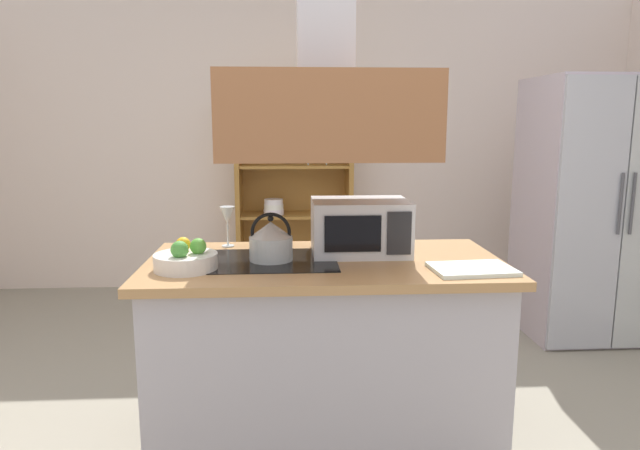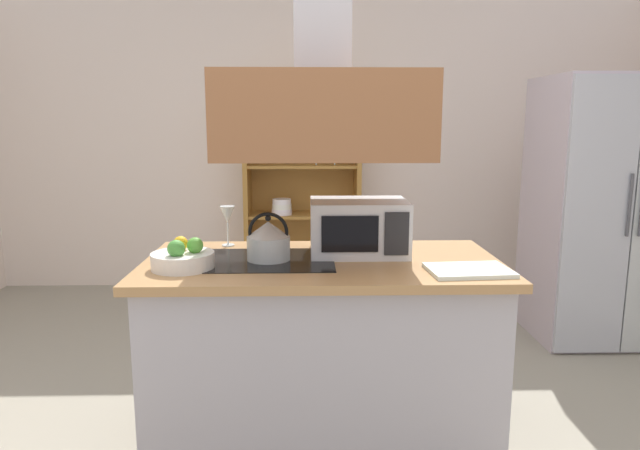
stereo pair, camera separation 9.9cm
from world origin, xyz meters
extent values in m
cube|color=silver|center=(0.00, 3.00, 1.35)|extent=(6.00, 0.12, 2.70)
cube|color=#B2ABB0|center=(-0.03, 0.25, 0.43)|extent=(1.56, 0.77, 0.86)
cube|color=#B2814D|center=(-0.03, 0.25, 0.88)|extent=(1.64, 0.85, 0.04)
cube|color=black|center=(-0.28, 0.25, 0.90)|extent=(0.60, 0.47, 0.00)
cube|color=#965C37|center=(-0.03, 0.25, 1.55)|extent=(0.90, 0.70, 0.36)
cube|color=#BEB0BC|center=(1.98, 1.59, 0.92)|extent=(0.90, 0.72, 1.84)
cube|color=#B2B5BE|center=(1.75, 1.22, 0.92)|extent=(0.44, 0.03, 1.80)
cylinder|color=#4C4C51|center=(1.94, 1.19, 1.01)|extent=(0.02, 0.02, 0.40)
cube|color=#A2702F|center=(-0.63, 2.74, 0.88)|extent=(0.04, 0.40, 1.76)
cube|color=#A2702F|center=(0.35, 2.74, 0.88)|extent=(0.04, 0.40, 1.76)
cube|color=#A2702F|center=(-0.14, 2.74, 1.74)|extent=(1.02, 0.40, 0.03)
cube|color=#A2702F|center=(-0.14, 2.74, 0.04)|extent=(1.02, 0.40, 0.08)
cube|color=#A2702F|center=(-0.14, 2.93, 0.88)|extent=(1.02, 0.02, 1.76)
cube|color=#A2702F|center=(-0.14, 2.74, 0.70)|extent=(0.94, 0.36, 0.02)
cube|color=#A2702F|center=(-0.14, 2.74, 1.14)|extent=(0.94, 0.36, 0.02)
cylinder|color=white|center=(-0.32, 2.69, 0.74)|extent=(0.18, 0.18, 0.05)
cylinder|color=white|center=(-0.32, 2.69, 0.78)|extent=(0.17, 0.17, 0.05)
cylinder|color=white|center=(-0.32, 2.69, 0.83)|extent=(0.16, 0.16, 0.05)
cylinder|color=silver|center=(-0.01, 2.70, 1.21)|extent=(0.01, 0.01, 0.12)
cone|color=silver|center=(-0.01, 2.70, 1.31)|extent=(0.07, 0.07, 0.08)
cylinder|color=silver|center=(0.15, 2.70, 1.21)|extent=(0.01, 0.01, 0.12)
cone|color=silver|center=(0.15, 2.70, 1.31)|extent=(0.07, 0.07, 0.08)
cylinder|color=silver|center=(-0.28, 0.25, 0.96)|extent=(0.20, 0.20, 0.11)
cone|color=beige|center=(-0.28, 0.25, 1.05)|extent=(0.19, 0.19, 0.07)
sphere|color=black|center=(-0.28, 0.25, 1.10)|extent=(0.03, 0.03, 0.03)
torus|color=black|center=(-0.28, 0.25, 1.03)|extent=(0.18, 0.02, 0.18)
cube|color=white|center=(0.58, 0.01, 0.91)|extent=(0.36, 0.27, 0.02)
cube|color=silver|center=(0.15, 0.38, 1.03)|extent=(0.46, 0.34, 0.26)
cube|color=black|center=(0.09, 0.20, 1.03)|extent=(0.26, 0.01, 0.17)
cube|color=#262628|center=(0.30, 0.20, 1.03)|extent=(0.11, 0.01, 0.20)
cylinder|color=silver|center=(-0.51, 0.56, 0.90)|extent=(0.06, 0.06, 0.01)
cylinder|color=silver|center=(-0.51, 0.56, 0.96)|extent=(0.01, 0.01, 0.11)
cone|color=silver|center=(-0.51, 0.56, 1.06)|extent=(0.08, 0.08, 0.09)
cylinder|color=silver|center=(-0.64, 0.11, 0.94)|extent=(0.27, 0.27, 0.07)
sphere|color=#56A636|center=(-0.59, 0.12, 1.00)|extent=(0.07, 0.07, 0.07)
sphere|color=gold|center=(-0.66, 0.16, 1.00)|extent=(0.07, 0.07, 0.07)
sphere|color=#4A993A|center=(-0.66, 0.06, 1.00)|extent=(0.08, 0.08, 0.08)
camera|label=1|loc=(-0.20, -2.29, 1.53)|focal=31.85mm
camera|label=2|loc=(-0.11, -2.30, 1.53)|focal=31.85mm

